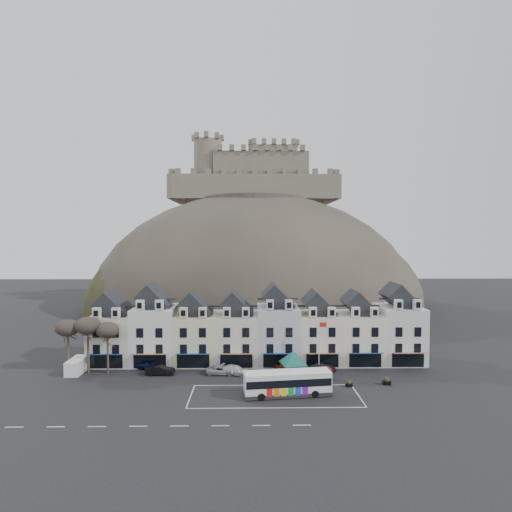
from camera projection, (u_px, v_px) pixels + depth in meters
The scene contains 21 objects.
ground at pixel (260, 400), 50.92m from camera, with size 300.00×300.00×0.00m, color black.
coach_bay_markings at pixel (275, 396), 52.19m from camera, with size 22.00×7.50×0.01m, color silver.
townhouse_terrace at pixel (258, 330), 66.63m from camera, with size 54.40×9.35×11.80m.
castle_hill at pixel (258, 306), 119.80m from camera, with size 100.00×76.00×68.00m.
castle at pixel (256, 175), 124.92m from camera, with size 50.20×22.20×22.00m.
tree_left_far at pixel (68, 328), 60.67m from camera, with size 3.61×3.61×8.24m.
tree_left_mid at pixel (88, 326), 60.70m from camera, with size 3.78×3.78×8.64m.
tree_left_near at pixel (107, 330), 60.77m from camera, with size 3.43×3.43×7.84m.
bus at pixel (287, 382), 52.21m from camera, with size 11.59×3.95×3.21m.
bus_shelter at pixel (293, 358), 57.62m from camera, with size 6.63×6.63×4.30m.
red_buoy at pixel (327, 373), 57.99m from camera, with size 1.57×1.57×1.94m.
flagpole at pixel (320, 343), 60.82m from camera, with size 1.16×0.20×8.06m.
white_van at pixel (77, 366), 61.14m from camera, with size 2.17×4.77×2.15m.
planter_west at pixel (349, 383), 55.37m from camera, with size 1.02×0.71×0.92m.
planter_east at pixel (387, 381), 56.08m from camera, with size 1.12×0.76×1.08m.
car_navy at pixel (151, 365), 62.63m from camera, with size 1.82×4.52×1.54m, color #0B0F38.
car_black at pixel (160, 370), 60.16m from camera, with size 1.50×4.32×1.42m, color black.
car_silver at pixel (221, 370), 60.42m from camera, with size 2.07×4.42×1.25m, color #A6A8AD.
car_white at pixel (235, 370), 60.32m from camera, with size 1.88×4.63×1.34m, color white.
car_maroon at pixel (289, 367), 61.64m from camera, with size 1.74×4.32×1.47m, color #571305.
car_charcoal at pixel (323, 368), 61.42m from camera, with size 1.36×3.89×1.28m, color black.
Camera 1 is at (-1.19, -50.01, 20.69)m, focal length 28.00 mm.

